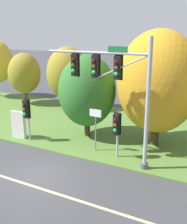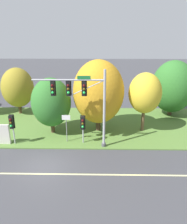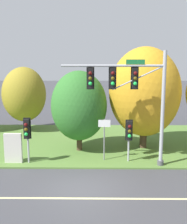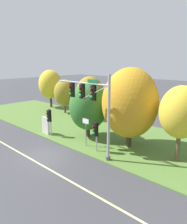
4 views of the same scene
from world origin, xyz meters
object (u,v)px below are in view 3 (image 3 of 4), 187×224
at_px(pedestrian_signal_further_along, 129,133).
at_px(tree_behind_signpost, 24,94).
at_px(traffic_signal_mast, 132,91).
at_px(pedestrian_signal_near_kerb, 27,131).
at_px(tree_mid_verge, 79,106).
at_px(route_sign_post, 104,134).
at_px(info_kiosk, 13,148).
at_px(tree_tall_centre, 145,92).

relative_size(pedestrian_signal_further_along, tree_behind_signpost, 0.47).
distance_m(traffic_signal_mast, tree_behind_signpost, 12.41).
bearing_deg(pedestrian_signal_near_kerb, tree_mid_verge, 42.44).
relative_size(traffic_signal_mast, tree_mid_verge, 1.22).
relative_size(route_sign_post, tree_mid_verge, 0.48).
xyz_separation_m(traffic_signal_mast, pedestrian_signal_near_kerb, (-6.40, 0.16, -2.53)).
xyz_separation_m(route_sign_post, info_kiosk, (-5.76, -0.55, -0.83)).
bearing_deg(tree_tall_centre, tree_behind_signpost, 153.22).
relative_size(pedestrian_signal_near_kerb, tree_tall_centre, 0.40).
bearing_deg(info_kiosk, pedestrian_signal_further_along, 1.36).
height_order(tree_mid_verge, info_kiosk, tree_mid_verge).
height_order(route_sign_post, tree_mid_verge, tree_mid_verge).
relative_size(pedestrian_signal_near_kerb, tree_behind_signpost, 0.50).
distance_m(pedestrian_signal_further_along, route_sign_post, 1.61).
relative_size(tree_mid_verge, tree_tall_centre, 0.77).
xyz_separation_m(traffic_signal_mast, route_sign_post, (-1.60, 0.89, -2.85)).
bearing_deg(pedestrian_signal_near_kerb, tree_tall_centre, 24.12).
distance_m(traffic_signal_mast, route_sign_post, 3.39).
bearing_deg(pedestrian_signal_near_kerb, info_kiosk, 169.11).
distance_m(pedestrian_signal_near_kerb, tree_behind_signpost, 8.98).
height_order(pedestrian_signal_near_kerb, tree_behind_signpost, tree_behind_signpost).
distance_m(pedestrian_signal_further_along, info_kiosk, 7.39).
bearing_deg(info_kiosk, traffic_signal_mast, -2.69).
relative_size(tree_behind_signpost, tree_tall_centre, 0.79).
bearing_deg(tree_tall_centre, tree_mid_verge, -171.74).
distance_m(traffic_signal_mast, tree_mid_verge, 4.67).
bearing_deg(tree_mid_verge, tree_behind_signpost, 132.95).
xyz_separation_m(pedestrian_signal_near_kerb, tree_mid_verge, (3.06, 2.80, 1.15)).
bearing_deg(tree_mid_verge, traffic_signal_mast, -41.53).
relative_size(pedestrian_signal_near_kerb, pedestrian_signal_further_along, 1.07).
bearing_deg(tree_tall_centre, traffic_signal_mast, -110.68).
relative_size(pedestrian_signal_near_kerb, route_sign_post, 1.08).
bearing_deg(pedestrian_signal_further_along, route_sign_post, 166.51).
xyz_separation_m(route_sign_post, tree_mid_verge, (-1.74, 2.06, 1.47)).
bearing_deg(route_sign_post, traffic_signal_mast, -29.20).
xyz_separation_m(traffic_signal_mast, tree_mid_verge, (-3.34, 2.96, -1.38)).
bearing_deg(traffic_signal_mast, tree_tall_centre, 69.32).
bearing_deg(tree_mid_verge, tree_tall_centre, 8.26).
bearing_deg(pedestrian_signal_further_along, traffic_signal_mast, -85.47).
relative_size(traffic_signal_mast, tree_tall_centre, 0.95).
distance_m(traffic_signal_mast, pedestrian_signal_further_along, 2.74).
bearing_deg(tree_tall_centre, info_kiosk, -159.33).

